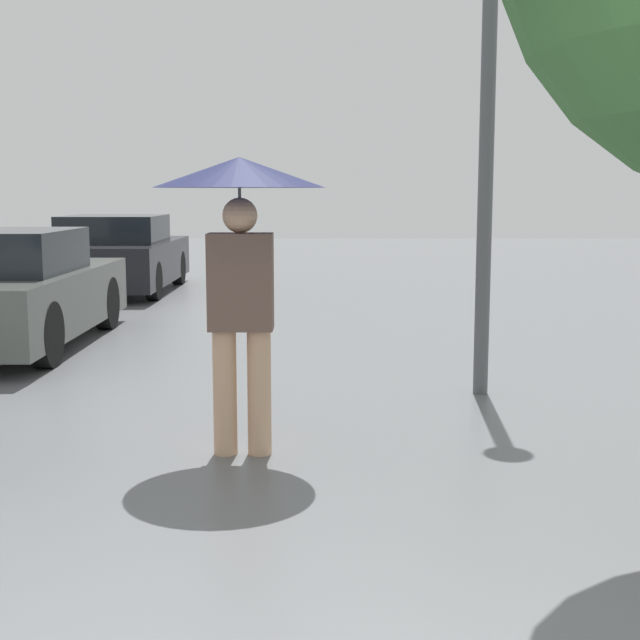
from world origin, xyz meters
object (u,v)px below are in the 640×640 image
parked_car_farthest (119,256)px  street_lamp (490,78)px  pedestrian (242,221)px  parked_car_middle (8,292)px

parked_car_farthest → street_lamp: bearing=-58.1°
street_lamp → parked_car_farthest: bearing=121.9°
pedestrian → parked_car_farthest: bearing=107.2°
pedestrian → parked_car_middle: bearing=125.8°
pedestrian → parked_car_farthest: size_ratio=0.48×
pedestrian → street_lamp: size_ratio=0.48×
parked_car_middle → street_lamp: street_lamp is taller
pedestrian → street_lamp: (1.81, 1.71, 1.05)m
parked_car_middle → parked_car_farthest: 5.26m
parked_car_middle → parked_car_farthest: (-0.01, 5.26, 0.00)m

